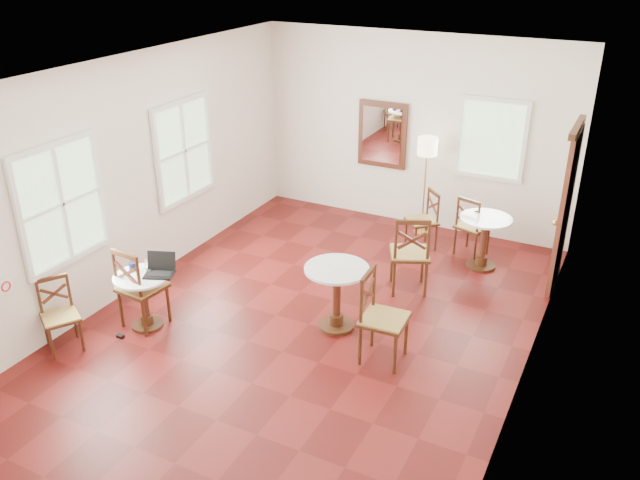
{
  "coord_description": "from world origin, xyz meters",
  "views": [
    {
      "loc": [
        3.16,
        -5.93,
        4.3
      ],
      "look_at": [
        0.0,
        0.3,
        1.0
      ],
      "focal_mm": 36.75,
      "sensor_mm": 36.0,
      "label": 1
    }
  ],
  "objects_px": {
    "cafe_table_near": "(144,295)",
    "cafe_table_mid": "(337,291)",
    "cafe_table_back": "(484,237)",
    "chair_mid_b": "(382,318)",
    "water_glass": "(147,265)",
    "chair_mid_a": "(410,253)",
    "laptop": "(160,269)",
    "chair_back_b": "(423,220)",
    "mouse": "(150,271)",
    "power_adapter": "(120,336)",
    "chair_near_a": "(140,287)",
    "floor_lamp": "(427,153)",
    "chair_near_b": "(60,315)",
    "navy_mug": "(133,267)",
    "chair_back_a": "(472,226)"
  },
  "relations": [
    {
      "from": "cafe_table_near",
      "to": "chair_mid_a",
      "type": "distance_m",
      "value": 3.35
    },
    {
      "from": "cafe_table_back",
      "to": "chair_near_b",
      "type": "bearing_deg",
      "value": -132.18
    },
    {
      "from": "cafe_table_mid",
      "to": "chair_near_b",
      "type": "relative_size",
      "value": 0.94
    },
    {
      "from": "chair_mid_b",
      "to": "cafe_table_near",
      "type": "bearing_deg",
      "value": 100.37
    },
    {
      "from": "chair_back_b",
      "to": "laptop",
      "type": "distance_m",
      "value": 4.02
    },
    {
      "from": "chair_near_a",
      "to": "laptop",
      "type": "bearing_deg",
      "value": -140.58
    },
    {
      "from": "chair_mid_a",
      "to": "laptop",
      "type": "distance_m",
      "value": 3.13
    },
    {
      "from": "chair_back_a",
      "to": "power_adapter",
      "type": "relative_size",
      "value": 10.55
    },
    {
      "from": "cafe_table_near",
      "to": "chair_mid_a",
      "type": "relative_size",
      "value": 0.63
    },
    {
      "from": "navy_mug",
      "to": "chair_mid_a",
      "type": "bearing_deg",
      "value": 39.35
    },
    {
      "from": "laptop",
      "to": "chair_near_b",
      "type": "bearing_deg",
      "value": -149.48
    },
    {
      "from": "cafe_table_back",
      "to": "power_adapter",
      "type": "height_order",
      "value": "cafe_table_back"
    },
    {
      "from": "chair_mid_b",
      "to": "power_adapter",
      "type": "bearing_deg",
      "value": 106.02
    },
    {
      "from": "cafe_table_mid",
      "to": "water_glass",
      "type": "distance_m",
      "value": 2.26
    },
    {
      "from": "cafe_table_mid",
      "to": "navy_mug",
      "type": "bearing_deg",
      "value": -156.69
    },
    {
      "from": "cafe_table_mid",
      "to": "power_adapter",
      "type": "relative_size",
      "value": 9.27
    },
    {
      "from": "cafe_table_back",
      "to": "laptop",
      "type": "height_order",
      "value": "laptop"
    },
    {
      "from": "floor_lamp",
      "to": "mouse",
      "type": "height_order",
      "value": "floor_lamp"
    },
    {
      "from": "chair_back_b",
      "to": "floor_lamp",
      "type": "distance_m",
      "value": 1.01
    },
    {
      "from": "chair_mid_a",
      "to": "laptop",
      "type": "xyz_separation_m",
      "value": [
        -2.32,
        -2.09,
        0.21
      ]
    },
    {
      "from": "cafe_table_near",
      "to": "chair_near_b",
      "type": "bearing_deg",
      "value": -125.21
    },
    {
      "from": "cafe_table_mid",
      "to": "chair_mid_b",
      "type": "bearing_deg",
      "value": -26.45
    },
    {
      "from": "mouse",
      "to": "cafe_table_mid",
      "type": "bearing_deg",
      "value": 28.65
    },
    {
      "from": "floor_lamp",
      "to": "water_glass",
      "type": "bearing_deg",
      "value": -118.38
    },
    {
      "from": "cafe_table_near",
      "to": "chair_back_a",
      "type": "relative_size",
      "value": 0.76
    },
    {
      "from": "chair_near_b",
      "to": "laptop",
      "type": "relative_size",
      "value": 2.06
    },
    {
      "from": "cafe_table_near",
      "to": "mouse",
      "type": "distance_m",
      "value": 0.31
    },
    {
      "from": "floor_lamp",
      "to": "mouse",
      "type": "relative_size",
      "value": 16.23
    },
    {
      "from": "cafe_table_back",
      "to": "chair_mid_a",
      "type": "bearing_deg",
      "value": -122.31
    },
    {
      "from": "cafe_table_mid",
      "to": "cafe_table_back",
      "type": "distance_m",
      "value": 2.6
    },
    {
      "from": "cafe_table_back",
      "to": "laptop",
      "type": "distance_m",
      "value": 4.4
    },
    {
      "from": "cafe_table_near",
      "to": "laptop",
      "type": "xyz_separation_m",
      "value": [
        0.16,
        0.15,
        0.32
      ]
    },
    {
      "from": "cafe_table_near",
      "to": "cafe_table_mid",
      "type": "distance_m",
      "value": 2.27
    },
    {
      "from": "chair_mid_a",
      "to": "power_adapter",
      "type": "height_order",
      "value": "chair_mid_a"
    },
    {
      "from": "cafe_table_back",
      "to": "chair_near_a",
      "type": "distance_m",
      "value": 4.64
    },
    {
      "from": "cafe_table_back",
      "to": "chair_near_a",
      "type": "xyz_separation_m",
      "value": [
        -3.23,
        -3.33,
        0.05
      ]
    },
    {
      "from": "laptop",
      "to": "mouse",
      "type": "height_order",
      "value": "laptop"
    },
    {
      "from": "chair_near_b",
      "to": "chair_mid_b",
      "type": "xyz_separation_m",
      "value": [
        3.28,
        1.43,
        0.1
      ]
    },
    {
      "from": "laptop",
      "to": "chair_mid_b",
      "type": "bearing_deg",
      "value": -10.84
    },
    {
      "from": "cafe_table_near",
      "to": "mouse",
      "type": "xyz_separation_m",
      "value": [
        0.03,
        0.12,
        0.28
      ]
    },
    {
      "from": "floor_lamp",
      "to": "power_adapter",
      "type": "xyz_separation_m",
      "value": [
        -2.18,
        -4.4,
        -1.29
      ]
    },
    {
      "from": "laptop",
      "to": "chair_back_a",
      "type": "bearing_deg",
      "value": 29.76
    },
    {
      "from": "chair_near_a",
      "to": "power_adapter",
      "type": "xyz_separation_m",
      "value": [
        -0.08,
        -0.35,
        -0.5
      ]
    },
    {
      "from": "chair_back_b",
      "to": "water_glass",
      "type": "relative_size",
      "value": 8.04
    },
    {
      "from": "chair_near_b",
      "to": "chair_back_a",
      "type": "xyz_separation_m",
      "value": [
        3.47,
        4.43,
        0.03
      ]
    },
    {
      "from": "laptop",
      "to": "chair_near_a",
      "type": "bearing_deg",
      "value": -168.51
    },
    {
      "from": "chair_mid_b",
      "to": "water_glass",
      "type": "height_order",
      "value": "chair_mid_b"
    },
    {
      "from": "laptop",
      "to": "water_glass",
      "type": "xyz_separation_m",
      "value": [
        -0.21,
        0.01,
        -0.0
      ]
    },
    {
      "from": "navy_mug",
      "to": "water_glass",
      "type": "height_order",
      "value": "water_glass"
    },
    {
      "from": "cafe_table_near",
      "to": "laptop",
      "type": "height_order",
      "value": "laptop"
    }
  ]
}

